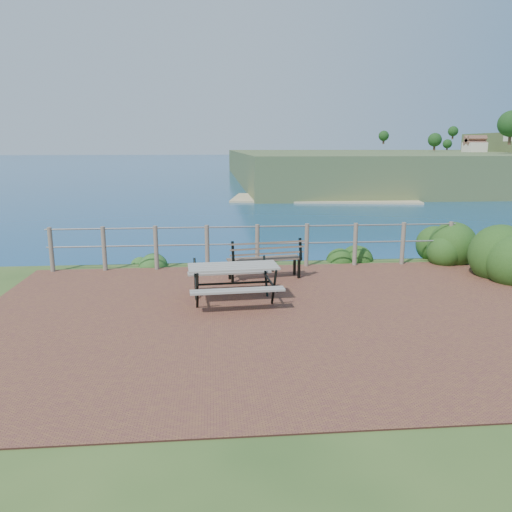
% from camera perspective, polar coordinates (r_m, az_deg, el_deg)
% --- Properties ---
extents(ground, '(10.00, 7.00, 0.12)m').
position_cam_1_polar(ground, '(8.38, 2.25, -6.86)').
color(ground, brown).
rests_on(ground, ground).
extents(ocean, '(1200.00, 1200.00, 0.00)m').
position_cam_1_polar(ocean, '(207.86, -4.89, 11.74)').
color(ocean, navy).
rests_on(ocean, ground).
extents(safety_railing, '(9.40, 0.10, 1.00)m').
position_cam_1_polar(safety_railing, '(11.45, 0.15, 1.42)').
color(safety_railing, '#6B5B4C').
rests_on(safety_railing, ground).
extents(picnic_table, '(1.63, 1.38, 0.67)m').
position_cam_1_polar(picnic_table, '(8.94, -2.61, -2.71)').
color(picnic_table, gray).
rests_on(picnic_table, ground).
extents(park_bench, '(1.60, 0.64, 0.88)m').
position_cam_1_polar(park_bench, '(10.45, 0.97, 0.38)').
color(park_bench, brown).
rests_on(park_bench, ground).
extents(shrub_right_front, '(1.64, 1.64, 2.33)m').
position_cam_1_polar(shrub_right_front, '(11.84, 27.00, -2.45)').
color(shrub_right_front, '#1E4114').
rests_on(shrub_right_front, ground).
extents(shrub_right_edge, '(1.20, 1.20, 1.71)m').
position_cam_1_polar(shrub_right_edge, '(13.10, 20.35, -0.51)').
color(shrub_right_edge, '#1E4114').
rests_on(shrub_right_edge, ground).
extents(shrub_lip_west, '(0.75, 0.75, 0.48)m').
position_cam_1_polar(shrub_lip_west, '(12.20, -12.18, -0.92)').
color(shrub_lip_west, '#275620').
rests_on(shrub_lip_west, ground).
extents(shrub_lip_east, '(0.79, 0.79, 0.54)m').
position_cam_1_polar(shrub_lip_east, '(12.61, 10.46, -0.41)').
color(shrub_lip_east, '#1E4114').
rests_on(shrub_lip_east, ground).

